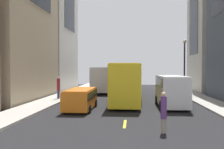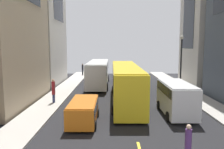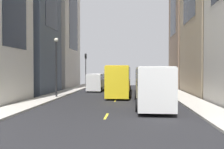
{
  "view_description": "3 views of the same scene",
  "coord_description": "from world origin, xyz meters",
  "px_view_note": "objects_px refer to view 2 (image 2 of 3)",
  "views": [
    {
      "loc": [
        0.41,
        -25.78,
        3.15
      ],
      "look_at": [
        -1.7,
        -1.51,
        2.56
      ],
      "focal_mm": 37.18,
      "sensor_mm": 36.0,
      "label": 1
    },
    {
      "loc": [
        -1.48,
        -24.03,
        5.5
      ],
      "look_at": [
        -1.42,
        -0.77,
        2.54
      ],
      "focal_mm": 36.39,
      "sensor_mm": 36.0,
      "label": 2
    },
    {
      "loc": [
        -1.77,
        28.3,
        3.1
      ],
      "look_at": [
        0.53,
        2.18,
        2.62
      ],
      "focal_mm": 37.92,
      "sensor_mm": 36.0,
      "label": 3
    }
  ],
  "objects_px": {
    "pedestrian_crossing_mid": "(53,90)",
    "pedestrian_crossing_near": "(187,144)",
    "delivery_van_white": "(175,96)",
    "car_orange_0": "(83,110)",
    "pedestrian_walking_far": "(82,69)",
    "city_bus_white": "(98,71)",
    "streetcar_yellow": "(125,81)"
  },
  "relations": [
    {
      "from": "streetcar_yellow",
      "to": "delivery_van_white",
      "type": "height_order",
      "value": "streetcar_yellow"
    },
    {
      "from": "city_bus_white",
      "to": "pedestrian_crossing_near",
      "type": "xyz_separation_m",
      "value": [
        5.33,
        -21.44,
        -0.93
      ]
    },
    {
      "from": "city_bus_white",
      "to": "streetcar_yellow",
      "type": "xyz_separation_m",
      "value": [
        3.23,
        -9.31,
        0.12
      ]
    },
    {
      "from": "city_bus_white",
      "to": "pedestrian_crossing_near",
      "type": "bearing_deg",
      "value": -76.05
    },
    {
      "from": "pedestrian_crossing_mid",
      "to": "delivery_van_white",
      "type": "bearing_deg",
      "value": 39.75
    },
    {
      "from": "pedestrian_walking_far",
      "to": "car_orange_0",
      "type": "bearing_deg",
      "value": -155.42
    },
    {
      "from": "delivery_van_white",
      "to": "car_orange_0",
      "type": "bearing_deg",
      "value": -164.9
    },
    {
      "from": "car_orange_0",
      "to": "pedestrian_walking_far",
      "type": "xyz_separation_m",
      "value": [
        -3.35,
        25.54,
        0.33
      ]
    },
    {
      "from": "streetcar_yellow",
      "to": "pedestrian_walking_far",
      "type": "distance_m",
      "value": 20.59
    },
    {
      "from": "pedestrian_crossing_mid",
      "to": "pedestrian_walking_far",
      "type": "height_order",
      "value": "pedestrian_crossing_mid"
    },
    {
      "from": "delivery_van_white",
      "to": "pedestrian_crossing_mid",
      "type": "relative_size",
      "value": 2.36
    },
    {
      "from": "city_bus_white",
      "to": "car_orange_0",
      "type": "xyz_separation_m",
      "value": [
        -0.16,
        -15.4,
        -1.06
      ]
    },
    {
      "from": "pedestrian_crossing_mid",
      "to": "city_bus_white",
      "type": "bearing_deg",
      "value": 127.41
    },
    {
      "from": "car_orange_0",
      "to": "pedestrian_walking_far",
      "type": "height_order",
      "value": "pedestrian_walking_far"
    },
    {
      "from": "pedestrian_crossing_mid",
      "to": "pedestrian_crossing_near",
      "type": "relative_size",
      "value": 1.12
    },
    {
      "from": "car_orange_0",
      "to": "pedestrian_crossing_mid",
      "type": "xyz_separation_m",
      "value": [
        -3.48,
        5.28,
        0.42
      ]
    },
    {
      "from": "delivery_van_white",
      "to": "car_orange_0",
      "type": "height_order",
      "value": "delivery_van_white"
    },
    {
      "from": "delivery_van_white",
      "to": "car_orange_0",
      "type": "distance_m",
      "value": 7.45
    },
    {
      "from": "pedestrian_crossing_mid",
      "to": "pedestrian_walking_far",
      "type": "bearing_deg",
      "value": 146.78
    },
    {
      "from": "streetcar_yellow",
      "to": "pedestrian_walking_far",
      "type": "bearing_deg",
      "value": 109.08
    },
    {
      "from": "streetcar_yellow",
      "to": "pedestrian_crossing_mid",
      "type": "bearing_deg",
      "value": -173.19
    },
    {
      "from": "city_bus_white",
      "to": "streetcar_yellow",
      "type": "relative_size",
      "value": 0.83
    },
    {
      "from": "delivery_van_white",
      "to": "pedestrian_crossing_mid",
      "type": "distance_m",
      "value": 11.17
    },
    {
      "from": "streetcar_yellow",
      "to": "car_orange_0",
      "type": "height_order",
      "value": "streetcar_yellow"
    },
    {
      "from": "car_orange_0",
      "to": "pedestrian_crossing_near",
      "type": "xyz_separation_m",
      "value": [
        5.48,
        -6.04,
        0.13
      ]
    },
    {
      "from": "delivery_van_white",
      "to": "pedestrian_walking_far",
      "type": "relative_size",
      "value": 2.55
    },
    {
      "from": "streetcar_yellow",
      "to": "pedestrian_walking_far",
      "type": "xyz_separation_m",
      "value": [
        -6.73,
        19.45,
        -0.85
      ]
    },
    {
      "from": "pedestrian_crossing_near",
      "to": "pedestrian_walking_far",
      "type": "bearing_deg",
      "value": 96.45
    },
    {
      "from": "pedestrian_crossing_mid",
      "to": "pedestrian_crossing_near",
      "type": "distance_m",
      "value": 14.44
    },
    {
      "from": "pedestrian_crossing_mid",
      "to": "pedestrian_walking_far",
      "type": "relative_size",
      "value": 1.08
    },
    {
      "from": "pedestrian_walking_far",
      "to": "city_bus_white",
      "type": "bearing_deg",
      "value": -143.83
    },
    {
      "from": "city_bus_white",
      "to": "delivery_van_white",
      "type": "height_order",
      "value": "city_bus_white"
    }
  ]
}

